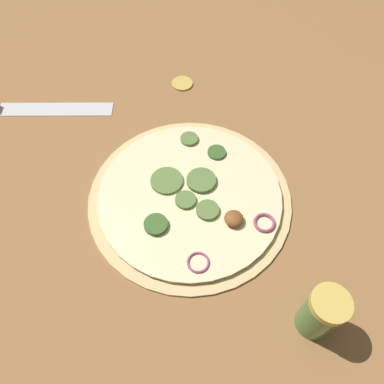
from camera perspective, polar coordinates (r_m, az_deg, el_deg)
name	(u,v)px	position (r m, az deg, el deg)	size (l,w,h in m)	color
ground_plane	(192,198)	(0.63, 0.00, -0.92)	(3.00, 3.00, 0.00)	olive
pizza	(193,196)	(0.62, 0.09, -0.63)	(0.34, 0.34, 0.03)	#D6B77A
knife	(5,107)	(0.84, -26.62, 11.46)	(0.04, 0.32, 0.02)	silver
spice_jar	(324,313)	(0.53, 19.49, -16.99)	(0.05, 0.05, 0.09)	#4C7F42
loose_cap	(184,83)	(0.82, -1.22, 16.31)	(0.04, 0.04, 0.01)	gold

